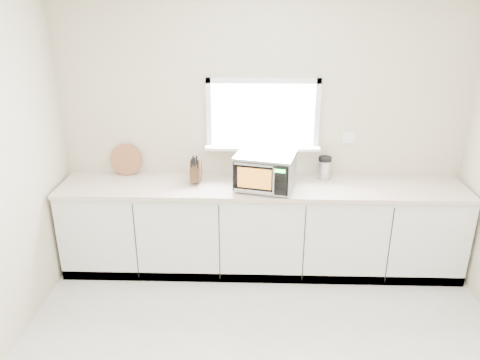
{
  "coord_description": "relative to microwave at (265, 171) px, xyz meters",
  "views": [
    {
      "loc": [
        -0.08,
        -2.48,
        2.64
      ],
      "look_at": [
        -0.21,
        1.55,
        1.03
      ],
      "focal_mm": 35.0,
      "sensor_mm": 36.0,
      "label": 1
    }
  ],
  "objects": [
    {
      "name": "cabinets",
      "position": [
        -0.02,
        0.08,
        -0.66
      ],
      "size": [
        3.92,
        0.6,
        0.88
      ],
      "primitive_type": "cube",
      "color": "silver",
      "rests_on": "ground"
    },
    {
      "name": "cutting_board",
      "position": [
        -1.4,
        0.32,
        -0.02
      ],
      "size": [
        0.32,
        0.08,
        0.32
      ],
      "primitive_type": "cylinder",
      "rotation": [
        1.4,
        0.0,
        0.0
      ],
      "color": "brown",
      "rests_on": "countertop"
    },
    {
      "name": "coffee_grinder",
      "position": [
        0.6,
        0.28,
        -0.06
      ],
      "size": [
        0.14,
        0.14,
        0.23
      ],
      "rotation": [
        0.0,
        0.0,
        -0.05
      ],
      "color": "#ABADB2",
      "rests_on": "countertop"
    },
    {
      "name": "knife_block",
      "position": [
        -0.67,
        0.12,
        -0.05
      ],
      "size": [
        0.1,
        0.21,
        0.29
      ],
      "rotation": [
        0.0,
        0.0,
        -0.03
      ],
      "color": "#412A17",
      "rests_on": "countertop"
    },
    {
      "name": "back_wall",
      "position": [
        -0.02,
        0.38,
        0.26
      ],
      "size": [
        4.0,
        0.17,
        2.7
      ],
      "color": "#BCAE96",
      "rests_on": "ground"
    },
    {
      "name": "countertop",
      "position": [
        -0.02,
        0.07,
        -0.2
      ],
      "size": [
        3.92,
        0.64,
        0.04
      ],
      "primitive_type": "cube",
      "color": "beige",
      "rests_on": "cabinets"
    },
    {
      "name": "microwave",
      "position": [
        0.0,
        0.0,
        0.0
      ],
      "size": [
        0.61,
        0.52,
        0.34
      ],
      "rotation": [
        0.0,
        0.0,
        -0.24
      ],
      "color": "black",
      "rests_on": "countertop"
    }
  ]
}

